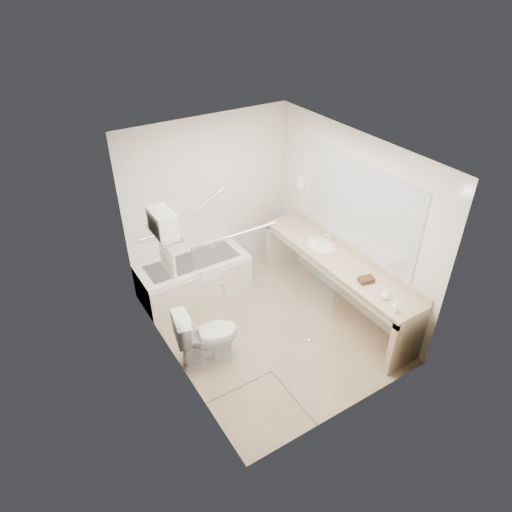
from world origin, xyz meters
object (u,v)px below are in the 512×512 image
vanity_counter (337,271)px  toilet (207,336)px  amenity_basket (366,280)px  bathtub (194,277)px  water_bottle_left (300,223)px

vanity_counter → toilet: (-1.97, 0.06, -0.26)m
vanity_counter → amenity_basket: vanity_counter is taller
bathtub → toilet: bearing=-108.7°
toilet → amenity_basket: size_ratio=4.22×
amenity_basket → water_bottle_left: 1.53m
bathtub → amenity_basket: size_ratio=8.62×
bathtub → toilet: (-0.45, -1.33, 0.11)m
bathtub → amenity_basket: (1.48, -1.97, 0.61)m
vanity_counter → bathtub: bearing=137.6°
vanity_counter → water_bottle_left: size_ratio=15.75×
toilet → amenity_basket: bearing=-97.1°
toilet → water_bottle_left: 2.28m
vanity_counter → toilet: vanity_counter is taller
vanity_counter → amenity_basket: (-0.04, -0.58, 0.24)m
bathtub → water_bottle_left: (1.57, -0.44, 0.65)m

